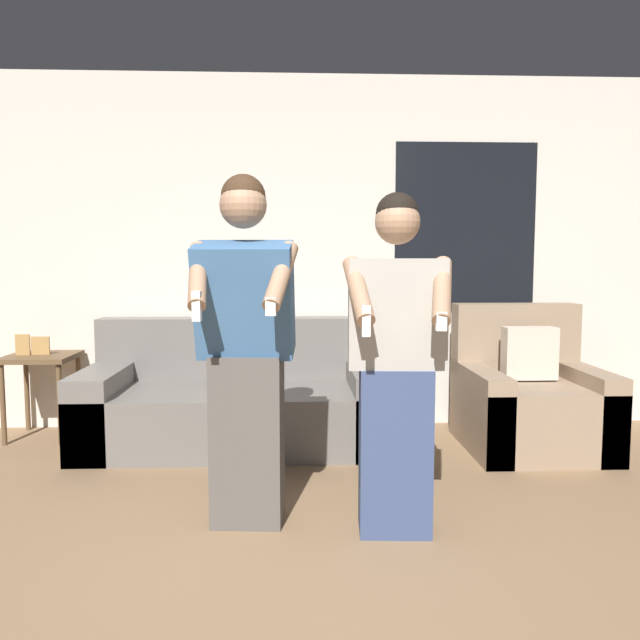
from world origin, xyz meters
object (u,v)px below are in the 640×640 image
armchair (529,401)px  person_left (246,352)px  person_right (396,366)px  side_table (41,367)px  couch (239,402)px

armchair → person_left: 2.27m
person_right → person_left: bearing=171.0°
side_table → couch: bearing=-8.0°
side_table → armchair: bearing=-6.5°
couch → armchair: bearing=-5.5°
armchair → person_left: size_ratio=0.58×
couch → person_right: (0.87, -1.51, 0.51)m
couch → person_left: 1.51m
couch → person_left: (0.16, -1.39, 0.56)m
couch → armchair: 2.03m
person_left → side_table: bearing=135.3°
side_table → person_right: size_ratio=0.48×
person_left → person_right: person_left is taller
couch → side_table: 1.48m
armchair → person_left: (-1.86, -1.20, 0.53)m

